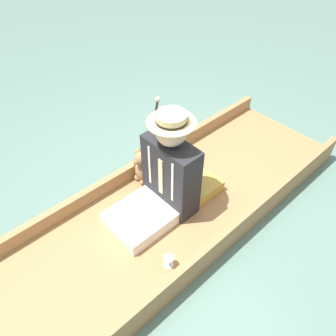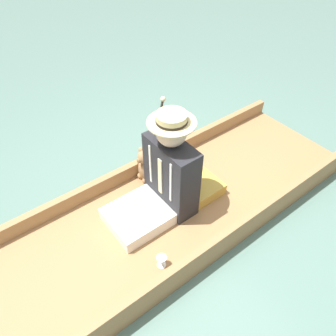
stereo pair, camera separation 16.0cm
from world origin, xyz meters
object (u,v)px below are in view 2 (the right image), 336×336
(teddy_bear, at_px, (145,166))
(walking_cane, at_px, (157,131))
(seated_person, at_px, (164,177))
(wine_glass, at_px, (162,260))

(teddy_bear, relative_size, walking_cane, 0.46)
(seated_person, bearing_deg, teddy_bear, -9.91)
(seated_person, height_order, teddy_bear, seated_person)
(seated_person, height_order, wine_glass, seated_person)
(wine_glass, bearing_deg, walking_cane, -34.58)
(wine_glass, distance_m, walking_cane, 1.07)
(wine_glass, xyz_separation_m, walking_cane, (0.83, -0.57, 0.37))
(wine_glass, bearing_deg, seated_person, -38.67)
(seated_person, relative_size, wine_glass, 9.00)
(seated_person, xyz_separation_m, teddy_bear, (0.36, -0.06, -0.18))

